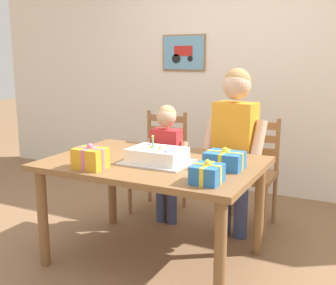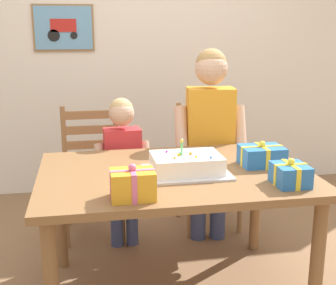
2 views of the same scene
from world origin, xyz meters
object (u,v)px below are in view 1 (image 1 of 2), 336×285
Objects in this scene: gift_box_red_large at (207,174)px; gift_box_corner_small at (90,158)px; gift_box_beside_cake at (225,160)px; chair_left at (160,161)px; chair_right at (250,173)px; child_younger at (166,153)px; birthday_cake at (157,156)px; child_older at (235,137)px; dining_table at (154,173)px.

gift_box_corner_small is (-0.78, -0.04, 0.01)m from gift_box_red_large.
gift_box_beside_cake is 1.32m from chair_left.
gift_box_red_large is 1.25m from chair_right.
child_younger is (-0.74, 0.95, -0.15)m from gift_box_red_large.
birthday_cake is 0.53m from gift_box_red_large.
child_older reaches higher than birthday_cake.
child_older is at bearing -18.25° from chair_left.
gift_box_red_large is at bearing -52.04° from child_younger.
chair_right reaches higher than gift_box_corner_small.
birthday_cake is at bearing -171.08° from gift_box_beside_cake.
chair_right is at bearing 94.11° from gift_box_red_large.
chair_left and chair_right have the same top height.
dining_table is 0.52m from gift_box_beside_cake.
child_younger is at bearing 112.29° from birthday_cake.
child_older reaches higher than gift_box_red_large.
birthday_cake is 1.11m from chair_left.
chair_left reaches higher than gift_box_red_large.
gift_box_red_large is 0.77× the size of gift_box_beside_cake.
child_older reaches higher than chair_right.
gift_box_red_large is 0.96m from child_older.
chair_left is 0.69× the size of child_older.
chair_right is at bearing -0.00° from chair_left.
child_younger is at bearing 87.92° from gift_box_corner_small.
gift_box_red_large is 0.78m from gift_box_corner_small.
dining_table is 6.04× the size of gift_box_beside_cake.
child_older is at bearing 101.94° from gift_box_beside_cake.
gift_box_beside_cake is 0.63m from child_older.
gift_box_beside_cake is 0.26× the size of chair_right.
chair_right is 0.69× the size of child_older.
dining_table is at bearing -120.34° from child_older.
chair_right is at bearing 64.51° from dining_table.
gift_box_beside_cake is 0.18× the size of child_older.
gift_box_beside_cake is at bearing -40.18° from child_younger.
birthday_cake is at bearing 149.99° from gift_box_red_large.
gift_box_corner_small is at bearing -126.09° from dining_table.
gift_box_red_large is at bearing -87.53° from gift_box_beside_cake.
child_younger is (-0.28, 0.68, -0.15)m from birthday_cake.
dining_table is 7.85× the size of gift_box_red_large.
gift_box_corner_small is (-0.76, -0.38, 0.01)m from gift_box_beside_cake.
dining_table is 1.01m from chair_right.
child_younger reaches higher than gift_box_corner_small.
birthday_cake is at bearing -114.87° from child_older.
gift_box_beside_cake is 0.23× the size of child_younger.
child_older is (0.37, 0.63, 0.18)m from dining_table.
gift_box_beside_cake is (0.50, 0.02, 0.14)m from dining_table.
birthday_cake reaches higher than dining_table.
gift_box_corner_small reaches higher than gift_box_beside_cake.
gift_box_beside_cake is at bearing 26.51° from gift_box_corner_small.
chair_right reaches higher than dining_table.
chair_right is 0.72m from child_younger.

